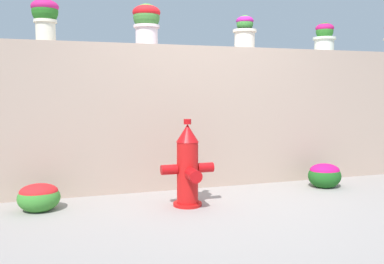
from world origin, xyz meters
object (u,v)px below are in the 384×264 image
at_px(potted_plant_4, 324,36).
at_px(flower_bush_right, 325,174).
at_px(flower_bush_left, 39,196).
at_px(potted_plant_1, 45,15).
at_px(fire_hydrant, 188,167).
at_px(potted_plant_2, 147,21).
at_px(potted_plant_3, 245,31).

xyz_separation_m(potted_plant_4, flower_bush_right, (-0.32, -0.54, -1.70)).
xyz_separation_m(flower_bush_left, flower_bush_right, (3.19, 0.00, 0.01)).
distance_m(potted_plant_1, fire_hydrant, 2.20).
distance_m(potted_plant_2, flower_bush_left, 2.21).
height_order(potted_plant_1, potted_plant_2, potted_plant_2).
relative_size(potted_plant_1, fire_hydrant, 0.52).
bearing_deg(potted_plant_2, fire_hydrant, -74.89).
relative_size(potted_plant_3, flower_bush_left, 1.00).
relative_size(potted_plant_1, flower_bush_left, 1.14).
xyz_separation_m(potted_plant_3, flower_bush_left, (-2.38, -0.55, -1.72)).
height_order(potted_plant_4, flower_bush_left, potted_plant_4).
bearing_deg(fire_hydrant, potted_plant_4, 21.20).
relative_size(flower_bush_left, flower_bush_right, 1.00).
distance_m(potted_plant_3, potted_plant_4, 1.13).
xyz_separation_m(potted_plant_2, flower_bush_right, (2.01, -0.57, -1.78)).
bearing_deg(flower_bush_left, potted_plant_2, 25.74).
height_order(potted_plant_2, fire_hydrant, potted_plant_2).
relative_size(potted_plant_4, flower_bush_right, 0.92).
xyz_separation_m(potted_plant_1, potted_plant_2, (1.08, -0.01, -0.01)).
bearing_deg(potted_plant_2, potted_plant_4, -0.61).
xyz_separation_m(potted_plant_1, potted_plant_3, (2.28, -0.03, -0.07)).
bearing_deg(potted_plant_2, potted_plant_3, -0.75).
bearing_deg(potted_plant_1, flower_bush_right, -10.59).
bearing_deg(flower_bush_right, potted_plant_4, 59.47).
height_order(fire_hydrant, flower_bush_right, fire_hydrant).
distance_m(potted_plant_2, potted_plant_4, 2.33).
xyz_separation_m(potted_plant_3, potted_plant_4, (1.13, -0.01, -0.01)).
bearing_deg(fire_hydrant, potted_plant_3, 40.14).
relative_size(potted_plant_4, fire_hydrant, 0.42).
bearing_deg(potted_plant_3, potted_plant_4, -0.47).
relative_size(potted_plant_2, potted_plant_3, 1.16).
distance_m(potted_plant_2, potted_plant_3, 1.21).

